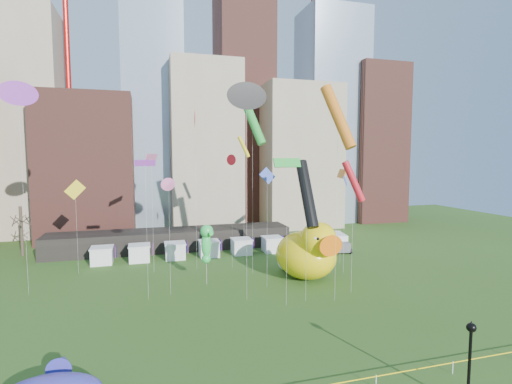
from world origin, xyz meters
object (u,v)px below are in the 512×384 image
object	(u,v)px
big_duck	(308,252)
small_duck	(289,261)
box_truck	(338,241)
seahorse_green	(206,241)
seahorse_purple	(326,246)
lamppost	(470,355)

from	to	relation	value
big_duck	small_duck	distance (m)	4.50
big_duck	box_truck	distance (m)	16.89
big_duck	seahorse_green	bearing A→B (deg)	162.40
seahorse_purple	lamppost	size ratio (longest dim) A/B	1.01
seahorse_green	lamppost	size ratio (longest dim) A/B	1.32
seahorse_green	seahorse_purple	size ratio (longest dim) A/B	1.31
small_duck	seahorse_purple	xyz separation A→B (m)	(3.73, -3.19, 2.44)
big_duck	seahorse_purple	size ratio (longest dim) A/B	1.88
lamppost	seahorse_green	bearing A→B (deg)	113.26
box_truck	lamppost	bearing A→B (deg)	-96.71
seahorse_green	box_truck	distance (m)	25.87
small_duck	box_truck	size ratio (longest dim) A/B	0.61
small_duck	lamppost	distance (m)	28.85
seahorse_green	seahorse_purple	bearing A→B (deg)	-21.42
lamppost	seahorse_purple	bearing A→B (deg)	82.30
seahorse_purple	seahorse_green	bearing A→B (deg)	-171.04
lamppost	big_duck	bearing A→B (deg)	88.25
small_duck	seahorse_green	world-z (taller)	seahorse_green
small_duck	seahorse_green	distance (m)	11.99
big_duck	small_duck	world-z (taller)	big_duck
lamppost	box_truck	world-z (taller)	lamppost
big_duck	small_duck	size ratio (longest dim) A/B	2.67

